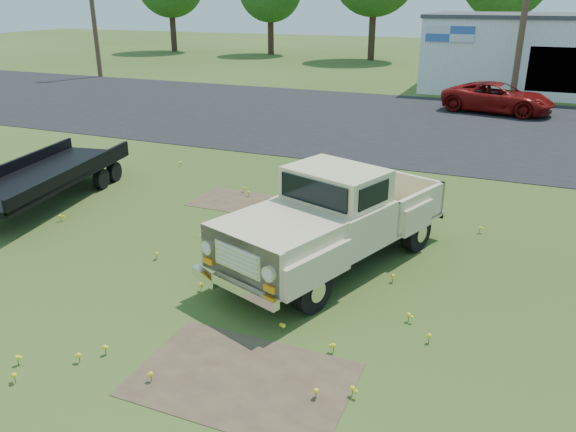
# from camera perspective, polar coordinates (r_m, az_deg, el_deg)

# --- Properties ---
(ground) EXTENTS (140.00, 140.00, 0.00)m
(ground) POSITION_cam_1_polar(r_m,az_deg,el_deg) (11.04, -4.48, -5.55)
(ground) COLOR #314717
(ground) RESTS_ON ground
(asphalt_lot) EXTENTS (90.00, 14.00, 0.02)m
(asphalt_lot) POSITION_cam_1_polar(r_m,az_deg,el_deg) (24.66, 11.71, 9.24)
(asphalt_lot) COLOR black
(asphalt_lot) RESTS_ON ground
(dirt_patch_a) EXTENTS (3.00, 2.00, 0.01)m
(dirt_patch_a) POSITION_cam_1_polar(r_m,az_deg,el_deg) (8.18, -4.64, -16.20)
(dirt_patch_a) COLOR #4C3828
(dirt_patch_a) RESTS_ON ground
(dirt_patch_b) EXTENTS (2.20, 1.60, 0.01)m
(dirt_patch_b) POSITION_cam_1_polar(r_m,az_deg,el_deg) (14.75, -5.25, 1.50)
(dirt_patch_b) COLOR #4C3828
(dirt_patch_b) RESTS_ON ground
(commercial_building) EXTENTS (14.20, 8.20, 4.15)m
(commercial_building) POSITION_cam_1_polar(r_m,az_deg,el_deg) (35.85, 25.83, 14.69)
(commercial_building) COLOR silver
(commercial_building) RESTS_ON ground
(utility_pole_west) EXTENTS (1.60, 0.30, 9.00)m
(utility_pole_west) POSITION_cam_1_polar(r_m,az_deg,el_deg) (40.63, -19.29, 19.69)
(utility_pole_west) COLOR #4D3A24
(utility_pole_west) RESTS_ON ground
(utility_pole_mid) EXTENTS (1.60, 0.30, 9.00)m
(utility_pole_mid) POSITION_cam_1_polar(r_m,az_deg,el_deg) (30.73, 22.98, 19.06)
(utility_pole_mid) COLOR #4D3A24
(utility_pole_mid) RESTS_ON ground
(vintage_pickup_truck) EXTENTS (3.88, 5.90, 2.00)m
(vintage_pickup_truck) POSITION_cam_1_polar(r_m,az_deg,el_deg) (10.91, 4.79, -0.13)
(vintage_pickup_truck) COLOR beige
(vintage_pickup_truck) RESTS_ON ground
(flatbed_trailer) EXTENTS (2.95, 6.12, 1.60)m
(flatbed_trailer) POSITION_cam_1_polar(r_m,az_deg,el_deg) (15.75, -23.57, 4.14)
(flatbed_trailer) COLOR black
(flatbed_trailer) RESTS_ON ground
(red_pickup) EXTENTS (5.21, 3.13, 1.35)m
(red_pickup) POSITION_cam_1_polar(r_m,az_deg,el_deg) (27.97, 20.53, 11.16)
(red_pickup) COLOR maroon
(red_pickup) RESTS_ON ground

